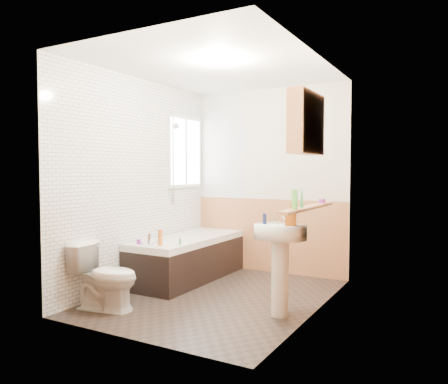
{
  "coord_description": "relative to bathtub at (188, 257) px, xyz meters",
  "views": [
    {
      "loc": [
        2.38,
        -4.11,
        1.39
      ],
      "look_at": [
        0.0,
        0.15,
        1.15
      ],
      "focal_mm": 35.0,
      "sensor_mm": 36.0,
      "label": 1
    }
  ],
  "objects": [
    {
      "name": "floor",
      "position": [
        0.73,
        -0.5,
        -0.28
      ],
      "size": [
        2.8,
        2.8,
        0.0
      ],
      "primitive_type": "plane",
      "color": "black",
      "rests_on": "ground"
    },
    {
      "name": "ceiling",
      "position": [
        0.73,
        -0.5,
        2.22
      ],
      "size": [
        2.8,
        2.8,
        0.0
      ],
      "primitive_type": "plane",
      "rotation": [
        3.14,
        0.0,
        0.0
      ],
      "color": "white",
      "rests_on": "ground"
    },
    {
      "name": "wall_back",
      "position": [
        0.73,
        0.91,
        0.97
      ],
      "size": [
        2.2,
        0.02,
        2.5
      ],
      "primitive_type": "cube",
      "color": "beige",
      "rests_on": "ground"
    },
    {
      "name": "wall_front",
      "position": [
        0.73,
        -1.91,
        0.97
      ],
      "size": [
        2.2,
        0.02,
        2.5
      ],
      "primitive_type": "cube",
      "color": "beige",
      "rests_on": "ground"
    },
    {
      "name": "wall_left",
      "position": [
        -0.38,
        -0.5,
        0.97
      ],
      "size": [
        0.02,
        2.8,
        2.5
      ],
      "primitive_type": "cube",
      "color": "beige",
      "rests_on": "ground"
    },
    {
      "name": "wall_right",
      "position": [
        1.84,
        -0.5,
        0.97
      ],
      "size": [
        0.02,
        2.8,
        2.5
      ],
      "primitive_type": "cube",
      "color": "beige",
      "rests_on": "ground"
    },
    {
      "name": "wainscot_right",
      "position": [
        1.82,
        -0.5,
        0.22
      ],
      "size": [
        0.01,
        2.8,
        1.0
      ],
      "primitive_type": "cube",
      "color": "tan",
      "rests_on": "wall_right"
    },
    {
      "name": "wainscot_front",
      "position": [
        0.73,
        -1.89,
        0.22
      ],
      "size": [
        2.2,
        0.01,
        1.0
      ],
      "primitive_type": "cube",
      "color": "tan",
      "rests_on": "wall_front"
    },
    {
      "name": "wainscot_back",
      "position": [
        0.73,
        0.89,
        0.22
      ],
      "size": [
        2.2,
        0.01,
        1.0
      ],
      "primitive_type": "cube",
      "color": "tan",
      "rests_on": "wall_back"
    },
    {
      "name": "tile_cladding_left",
      "position": [
        -0.36,
        -0.5,
        0.97
      ],
      "size": [
        0.01,
        2.8,
        2.5
      ],
      "primitive_type": "cube",
      "color": "white",
      "rests_on": "wall_left"
    },
    {
      "name": "tile_return_back",
      "position": [
        0.01,
        0.88,
        1.47
      ],
      "size": [
        0.75,
        0.01,
        1.5
      ],
      "primitive_type": "cube",
      "color": "white",
      "rests_on": "wall_back"
    },
    {
      "name": "window",
      "position": [
        -0.33,
        0.45,
        1.37
      ],
      "size": [
        0.03,
        0.79,
        0.99
      ],
      "color": "white",
      "rests_on": "wall_left"
    },
    {
      "name": "bathtub",
      "position": [
        0.0,
        0.0,
        0.0
      ],
      "size": [
        0.7,
        1.75,
        0.69
      ],
      "color": "black",
      "rests_on": "floor"
    },
    {
      "name": "shower_riser",
      "position": [
        -0.31,
        0.13,
        1.38
      ],
      "size": [
        0.11,
        0.08,
        1.25
      ],
      "color": "silver",
      "rests_on": "wall_left"
    },
    {
      "name": "toilet",
      "position": [
        -0.03,
        -1.42,
        0.05
      ],
      "size": [
        0.74,
        0.5,
        0.67
      ],
      "primitive_type": "imported",
      "rotation": [
        0.0,
        0.0,
        1.76
      ],
      "color": "white",
      "rests_on": "floor"
    },
    {
      "name": "sink",
      "position": [
        1.57,
        -0.76,
        0.34
      ],
      "size": [
        0.51,
        0.42,
        0.99
      ],
      "rotation": [
        0.0,
        0.0,
        0.12
      ],
      "color": "white",
      "rests_on": "floor"
    },
    {
      "name": "pine_shelf",
      "position": [
        1.77,
        -0.54,
        0.75
      ],
      "size": [
        0.1,
        1.37,
        0.03
      ],
      "primitive_type": "cube",
      "color": "tan",
      "rests_on": "wall_right"
    },
    {
      "name": "medicine_cabinet",
      "position": [
        1.74,
        -0.55,
        1.56
      ],
      "size": [
        0.17,
        0.66,
        0.59
      ],
      "color": "tan",
      "rests_on": "wall_right"
    },
    {
      "name": "foam_can",
      "position": [
        1.77,
        -0.93,
        0.85
      ],
      "size": [
        0.05,
        0.05,
        0.18
      ],
      "primitive_type": "cylinder",
      "rotation": [
        0.0,
        0.0,
        0.01
      ],
      "color": "#59C647",
      "rests_on": "pine_shelf"
    },
    {
      "name": "green_bottle",
      "position": [
        1.77,
        -0.74,
        0.86
      ],
      "size": [
        0.05,
        0.05,
        0.2
      ],
      "primitive_type": "cone",
      "rotation": [
        0.0,
        0.0,
        -0.37
      ],
      "color": "#388447",
      "rests_on": "pine_shelf"
    },
    {
      "name": "black_jar",
      "position": [
        1.77,
        -0.09,
        0.78
      ],
      "size": [
        0.09,
        0.09,
        0.04
      ],
      "primitive_type": "cylinder",
      "rotation": [
        0.0,
        0.0,
        0.43
      ],
      "color": "purple",
      "rests_on": "pine_shelf"
    },
    {
      "name": "soap_bottle",
      "position": [
        1.69,
        -0.79,
        0.64
      ],
      "size": [
        0.14,
        0.23,
        0.1
      ],
      "primitive_type": "imported",
      "rotation": [
        0.0,
        0.0,
        0.24
      ],
      "color": "orange",
      "rests_on": "sink"
    },
    {
      "name": "clear_bottle",
      "position": [
        1.43,
        -0.81,
        0.65
      ],
      "size": [
        0.04,
        0.04,
        0.1
      ],
      "primitive_type": "cylinder",
      "rotation": [
        0.0,
        0.0,
        0.08
      ],
      "color": "navy",
      "rests_on": "sink"
    },
    {
      "name": "blue_gel",
      "position": [
        0.1,
        -0.69,
        0.35
      ],
      "size": [
        0.06,
        0.05,
        0.18
      ],
      "primitive_type": "cube",
      "rotation": [
        0.0,
        0.0,
        -0.4
      ],
      "color": "orange",
      "rests_on": "bathtub"
    },
    {
      "name": "cream_jar",
      "position": [
        -0.19,
        -0.71,
        0.29
      ],
      "size": [
        0.09,
        0.09,
        0.05
      ],
      "primitive_type": "cylinder",
      "rotation": [
        0.0,
        0.0,
        -0.18
      ],
      "color": "purple",
      "rests_on": "bathtub"
    },
    {
      "name": "orange_bottle",
      "position": [
        0.27,
        -0.55,
        0.3
      ],
      "size": [
        0.02,
        0.02,
        0.07
      ],
      "primitive_type": "cylinder",
      "rotation": [
        0.0,
        0.0,
        -0.04
      ],
      "color": "#388447",
      "rests_on": "bathtub"
    }
  ]
}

